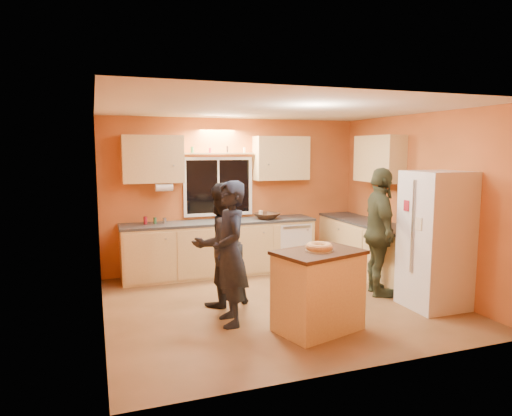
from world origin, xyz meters
name	(u,v)px	position (x,y,z in m)	size (l,w,h in m)	color
ground	(278,303)	(0.00, 0.00, 0.00)	(4.50, 4.50, 0.00)	brown
room_shell	(276,182)	(0.12, 0.41, 1.62)	(4.54, 4.04, 2.61)	orange
back_counter	(241,246)	(0.01, 1.70, 0.45)	(4.23, 0.62, 0.90)	tan
right_counter	(380,252)	(1.95, 0.50, 0.45)	(0.62, 1.84, 0.90)	tan
refrigerator	(436,240)	(1.89, -0.80, 0.90)	(0.72, 0.70, 1.80)	silver
island	(318,290)	(0.08, -1.00, 0.47)	(1.11, 0.90, 0.93)	tan
bundt_pastry	(319,247)	(0.08, -1.00, 0.98)	(0.31, 0.31, 0.09)	tan
person_left	(230,253)	(-0.81, -0.47, 0.86)	(0.63, 0.41, 1.72)	black
person_center	(220,245)	(-0.74, 0.22, 0.82)	(0.80, 0.62, 1.64)	black
person_right	(380,232)	(1.50, -0.12, 0.91)	(1.07, 0.45, 1.83)	#393C26
mixing_bowl	(267,216)	(0.46, 1.65, 0.95)	(0.41, 0.41, 0.10)	black
utensil_crock	(226,215)	(-0.24, 1.73, 0.99)	(0.14, 0.14, 0.17)	beige
potted_plant	(376,214)	(1.91, 0.56, 1.06)	(0.28, 0.24, 0.31)	gray
red_box	(384,224)	(1.89, 0.34, 0.94)	(0.16, 0.12, 0.07)	maroon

